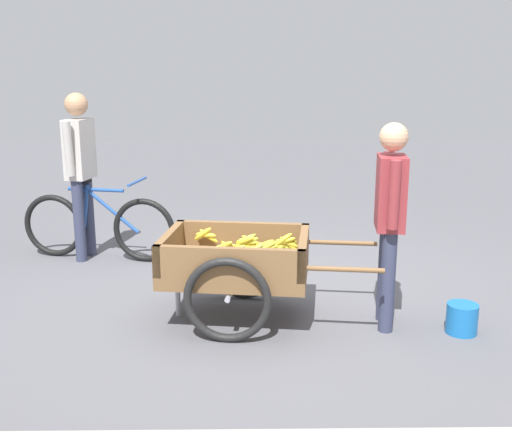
{
  "coord_description": "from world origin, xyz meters",
  "views": [
    {
      "loc": [
        0.17,
        4.89,
        1.92
      ],
      "look_at": [
        0.11,
        0.15,
        0.75
      ],
      "focal_mm": 42.88,
      "sensor_mm": 36.0,
      "label": 1
    }
  ],
  "objects_px": {
    "vendor_person": "(390,208)",
    "bicycle": "(98,226)",
    "fruit_cart": "(238,265)",
    "plastic_bucket": "(462,319)",
    "cyclist_person": "(80,160)"
  },
  "relations": [
    {
      "from": "fruit_cart",
      "to": "bicycle",
      "type": "bearing_deg",
      "value": -47.41
    },
    {
      "from": "bicycle",
      "to": "cyclist_person",
      "type": "bearing_deg",
      "value": -11.91
    },
    {
      "from": "fruit_cart",
      "to": "plastic_bucket",
      "type": "distance_m",
      "value": 1.73
    },
    {
      "from": "cyclist_person",
      "to": "plastic_bucket",
      "type": "relative_size",
      "value": 7.35
    },
    {
      "from": "vendor_person",
      "to": "bicycle",
      "type": "bearing_deg",
      "value": -33.88
    },
    {
      "from": "fruit_cart",
      "to": "plastic_bucket",
      "type": "relative_size",
      "value": 7.51
    },
    {
      "from": "cyclist_person",
      "to": "bicycle",
      "type": "bearing_deg",
      "value": 168.09
    },
    {
      "from": "vendor_person",
      "to": "cyclist_person",
      "type": "bearing_deg",
      "value": -32.88
    },
    {
      "from": "bicycle",
      "to": "plastic_bucket",
      "type": "relative_size",
      "value": 7.09
    },
    {
      "from": "fruit_cart",
      "to": "cyclist_person",
      "type": "distance_m",
      "value": 2.36
    },
    {
      "from": "fruit_cart",
      "to": "vendor_person",
      "type": "distance_m",
      "value": 1.23
    },
    {
      "from": "fruit_cart",
      "to": "bicycle",
      "type": "distance_m",
      "value": 2.16
    },
    {
      "from": "cyclist_person",
      "to": "fruit_cart",
      "type": "bearing_deg",
      "value": 134.8
    },
    {
      "from": "vendor_person",
      "to": "bicycle",
      "type": "relative_size",
      "value": 0.95
    },
    {
      "from": "vendor_person",
      "to": "plastic_bucket",
      "type": "distance_m",
      "value": 0.99
    }
  ]
}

